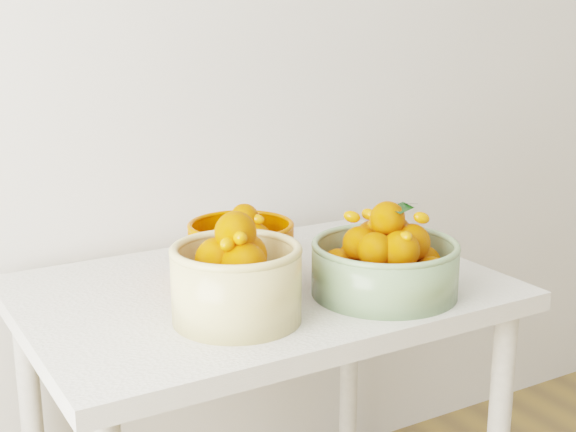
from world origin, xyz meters
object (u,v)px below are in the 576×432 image
(bowl_green, at_px, (385,263))
(bowl_orange, at_px, (241,248))
(table, at_px, (261,326))
(bowl_cream, at_px, (237,279))

(bowl_green, height_order, bowl_orange, bowl_green)
(table, distance_m, bowl_green, 0.31)
(table, height_order, bowl_orange, bowl_orange)
(table, bearing_deg, bowl_green, -42.54)
(bowl_green, xyz_separation_m, bowl_orange, (-0.21, 0.24, -0.00))
(bowl_green, bearing_deg, table, 137.46)
(bowl_orange, bearing_deg, bowl_green, -48.91)
(table, bearing_deg, bowl_orange, 102.67)
(bowl_cream, height_order, bowl_orange, bowl_cream)
(table, bearing_deg, bowl_cream, -130.62)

